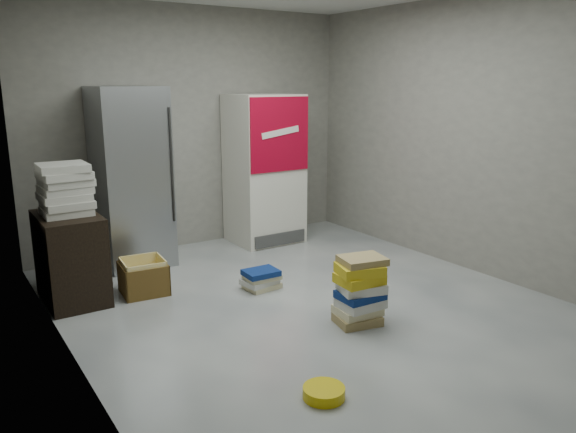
% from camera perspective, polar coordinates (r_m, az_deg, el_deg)
% --- Properties ---
extents(ground, '(5.00, 5.00, 0.00)m').
position_cam_1_polar(ground, '(5.01, 2.92, -9.33)').
color(ground, '#BABBB6').
rests_on(ground, ground).
extents(room_shell, '(4.04, 5.04, 2.82)m').
position_cam_1_polar(room_shell, '(4.62, 3.20, 11.69)').
color(room_shell, gray).
rests_on(room_shell, ground).
extents(steel_fridge, '(0.70, 0.72, 1.90)m').
position_cam_1_polar(steel_fridge, '(6.21, -15.65, 3.82)').
color(steel_fridge, '#AAACB2').
rests_on(steel_fridge, ground).
extents(coke_cooler, '(0.80, 0.73, 1.80)m').
position_cam_1_polar(coke_cooler, '(6.88, -2.41, 4.84)').
color(coke_cooler, silver).
rests_on(coke_cooler, ground).
extents(wood_shelf, '(0.50, 0.80, 0.80)m').
position_cam_1_polar(wood_shelf, '(5.44, -21.21, -3.92)').
color(wood_shelf, black).
rests_on(wood_shelf, ground).
extents(supply_box_stack, '(0.44, 0.45, 0.45)m').
position_cam_1_polar(supply_box_stack, '(5.29, -21.70, 2.59)').
color(supply_box_stack, silver).
rests_on(supply_box_stack, wood_shelf).
extents(phonebook_stack_main, '(0.44, 0.37, 0.57)m').
position_cam_1_polar(phonebook_stack_main, '(4.65, 7.30, -7.49)').
color(phonebook_stack_main, '#947E4E').
rests_on(phonebook_stack_main, ground).
extents(phonebook_stack_side, '(0.37, 0.30, 0.20)m').
position_cam_1_polar(phonebook_stack_side, '(5.43, -2.75, -6.36)').
color(phonebook_stack_side, beige).
rests_on(phonebook_stack_side, ground).
extents(cardboard_box, '(0.44, 0.44, 0.33)m').
position_cam_1_polar(cardboard_box, '(5.48, -14.45, -6.18)').
color(cardboard_box, yellow).
rests_on(cardboard_box, ground).
extents(bucket_lid, '(0.33, 0.33, 0.07)m').
position_cam_1_polar(bucket_lid, '(3.72, 3.66, -17.41)').
color(bucket_lid, '#DBBF0C').
rests_on(bucket_lid, ground).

